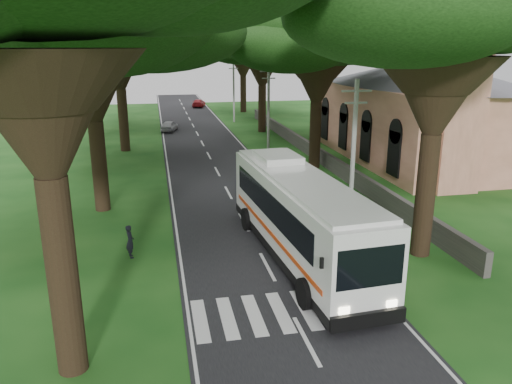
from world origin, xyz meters
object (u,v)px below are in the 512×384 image
(pole_mid, at_px, (268,108))
(pedestrian, at_px, (130,241))
(distant_car_a, at_px, (169,126))
(church, at_px, (420,102))
(pole_near, at_px, (353,153))
(pole_far, at_px, (234,89))
(coach_bus, at_px, (299,214))
(distant_car_c, at_px, (199,103))

(pole_mid, xyz_separation_m, pedestrian, (-11.57, -21.63, -3.38))
(distant_car_a, bearing_deg, church, 154.48)
(church, xyz_separation_m, pole_near, (-12.36, -15.55, -0.73))
(pole_near, distance_m, pole_far, 40.00)
(church, height_order, distant_car_a, church)
(pole_far, relative_size, coach_bus, 0.59)
(distant_car_c, xyz_separation_m, pedestrian, (-8.55, -58.97, 0.16))
(pole_far, xyz_separation_m, distant_car_a, (-8.50, -5.81, -3.53))
(church, height_order, pole_far, church)
(pole_mid, height_order, pedestrian, pole_mid)
(coach_bus, height_order, pedestrian, coach_bus)
(distant_car_a, bearing_deg, pole_mid, 137.19)
(distant_car_c, bearing_deg, pole_far, 113.31)
(coach_bus, bearing_deg, pole_mid, 76.52)
(coach_bus, relative_size, distant_car_a, 3.78)
(pole_far, height_order, distant_car_a, pole_far)
(distant_car_a, bearing_deg, pedestrian, 101.37)
(distant_car_c, bearing_deg, church, 123.65)
(pole_near, xyz_separation_m, pole_mid, (0.00, 20.00, 0.00))
(pole_near, xyz_separation_m, distant_car_c, (-3.01, 57.34, -3.54))
(pole_mid, xyz_separation_m, coach_bus, (-3.83, -23.24, -2.04))
(pole_mid, bearing_deg, distant_car_c, 94.61)
(distant_car_a, relative_size, pedestrian, 2.27)
(church, bearing_deg, distant_car_a, 138.22)
(pole_mid, distance_m, distant_car_a, 16.91)
(church, height_order, coach_bus, church)
(pole_far, bearing_deg, distant_car_a, -145.63)
(pole_near, bearing_deg, pedestrian, -171.97)
(pole_near, distance_m, distant_car_c, 57.53)
(distant_car_c, bearing_deg, pole_near, 106.46)
(pedestrian, bearing_deg, church, -68.81)
(church, relative_size, pole_near, 3.00)
(pole_mid, distance_m, coach_bus, 23.64)
(pedestrian, bearing_deg, distant_car_a, -19.38)
(church, distance_m, distant_car_a, 28.30)
(pole_mid, xyz_separation_m, distant_car_a, (-8.50, 14.19, -3.53))
(church, height_order, distant_car_c, church)
(church, distance_m, distant_car_c, 44.74)
(pole_far, distance_m, coach_bus, 43.46)
(pole_mid, bearing_deg, coach_bus, -99.35)
(coach_bus, bearing_deg, distant_car_a, 92.99)
(pole_mid, distance_m, pedestrian, 24.76)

